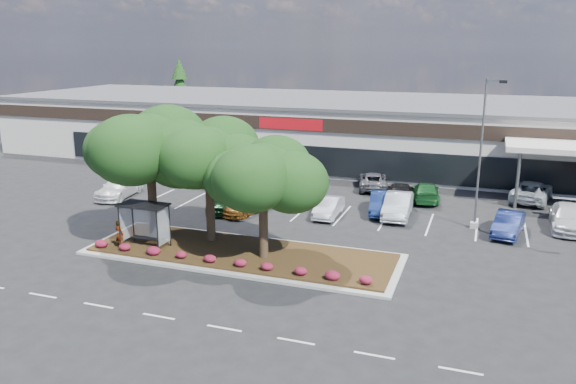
% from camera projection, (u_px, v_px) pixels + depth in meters
% --- Properties ---
extents(ground, '(160.00, 160.00, 0.00)m').
position_uv_depth(ground, '(245.00, 288.00, 27.62)').
color(ground, black).
rests_on(ground, ground).
extents(retail_store, '(80.40, 25.20, 6.25)m').
position_uv_depth(retail_store, '(378.00, 130.00, 57.72)').
color(retail_store, silver).
rests_on(retail_store, ground).
extents(landscape_island, '(18.00, 6.00, 0.26)m').
position_uv_depth(landscape_island, '(241.00, 254.00, 31.89)').
color(landscape_island, '#A6A6A1').
rests_on(landscape_island, ground).
extents(lane_markings, '(33.12, 20.06, 0.01)m').
position_uv_depth(lane_markings, '(307.00, 226.00, 37.17)').
color(lane_markings, silver).
rests_on(lane_markings, ground).
extents(shrub_row, '(17.00, 0.80, 0.50)m').
position_uv_depth(shrub_row, '(225.00, 260.00, 29.87)').
color(shrub_row, maroon).
rests_on(shrub_row, landscape_island).
extents(bus_shelter, '(2.75, 1.55, 2.59)m').
position_uv_depth(bus_shelter, '(145.00, 213.00, 32.16)').
color(bus_shelter, black).
rests_on(bus_shelter, landscape_island).
extents(island_tree_west, '(7.20, 7.20, 7.89)m').
position_uv_depth(island_tree_west, '(151.00, 174.00, 33.25)').
color(island_tree_west, '#153410').
rests_on(island_tree_west, landscape_island).
extents(island_tree_mid, '(6.60, 6.60, 7.32)m').
position_uv_depth(island_tree_mid, '(209.00, 181.00, 32.83)').
color(island_tree_mid, '#153410').
rests_on(island_tree_mid, landscape_island).
extents(island_tree_east, '(5.80, 5.80, 6.50)m').
position_uv_depth(island_tree_east, '(263.00, 200.00, 30.27)').
color(island_tree_east, '#153410').
rests_on(island_tree_east, landscape_island).
extents(conifer_north_west, '(4.40, 4.40, 10.00)m').
position_uv_depth(conifer_north_west, '(180.00, 94.00, 78.00)').
color(conifer_north_west, '#153410').
rests_on(conifer_north_west, ground).
extents(person_waiting, '(0.67, 0.52, 1.63)m').
position_uv_depth(person_waiting, '(119.00, 234.00, 32.28)').
color(person_waiting, '#594C47').
rests_on(person_waiting, landscape_island).
extents(light_pole, '(1.42, 0.74, 9.68)m').
position_uv_depth(light_pole, '(481.00, 164.00, 35.59)').
color(light_pole, '#A6A6A1').
rests_on(light_pole, ground).
extents(car_0, '(2.75, 5.40, 1.50)m').
position_uv_depth(car_0, '(119.00, 187.00, 44.19)').
color(car_0, white).
rests_on(car_0, ground).
extents(car_1, '(3.00, 5.28, 1.44)m').
position_uv_depth(car_1, '(226.00, 199.00, 40.88)').
color(car_1, '#18451D').
rests_on(car_1, ground).
extents(car_2, '(2.96, 4.92, 1.34)m').
position_uv_depth(car_2, '(247.00, 204.00, 39.96)').
color(car_2, brown).
rests_on(car_2, ground).
extents(car_3, '(1.46, 4.06, 1.33)m').
position_uv_depth(car_3, '(329.00, 207.00, 39.13)').
color(car_3, '#B5B8C3').
rests_on(car_3, ground).
extents(car_4, '(2.18, 4.72, 1.50)m').
position_uv_depth(car_4, '(382.00, 203.00, 39.88)').
color(car_4, navy).
rests_on(car_4, ground).
extents(car_5, '(1.93, 5.04, 1.64)m').
position_uv_depth(car_5, '(398.00, 205.00, 38.99)').
color(car_5, silver).
rests_on(car_5, ground).
extents(car_6, '(2.24, 4.54, 1.43)m').
position_uv_depth(car_6, '(508.00, 224.00, 35.32)').
color(car_6, navy).
rests_on(car_6, ground).
extents(car_7, '(2.38, 5.38, 1.54)m').
position_uv_depth(car_7, '(569.00, 218.00, 36.37)').
color(car_7, silver).
rests_on(car_7, ground).
extents(car_9, '(2.31, 4.75, 1.50)m').
position_uv_depth(car_9, '(219.00, 176.00, 48.16)').
color(car_9, navy).
rests_on(car_9, ground).
extents(car_10, '(2.28, 4.98, 1.41)m').
position_uv_depth(car_10, '(235.00, 177.00, 47.78)').
color(car_10, silver).
rests_on(car_10, ground).
extents(car_11, '(2.06, 4.75, 1.60)m').
position_uv_depth(car_11, '(299.00, 177.00, 47.53)').
color(car_11, black).
rests_on(car_11, ground).
extents(car_12, '(3.37, 5.38, 1.39)m').
position_uv_depth(car_12, '(373.00, 181.00, 46.62)').
color(car_12, '#54555C').
rests_on(car_12, ground).
extents(car_13, '(2.69, 5.23, 1.45)m').
position_uv_depth(car_13, '(400.00, 193.00, 42.74)').
color(car_13, black).
rests_on(car_13, ground).
extents(car_14, '(2.49, 4.98, 1.39)m').
position_uv_depth(car_14, '(426.00, 192.00, 43.10)').
color(car_14, '#185523').
rests_on(car_14, ground).
extents(car_15, '(3.63, 6.01, 1.56)m').
position_uv_depth(car_15, '(531.00, 191.00, 42.97)').
color(car_15, silver).
rests_on(car_15, ground).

